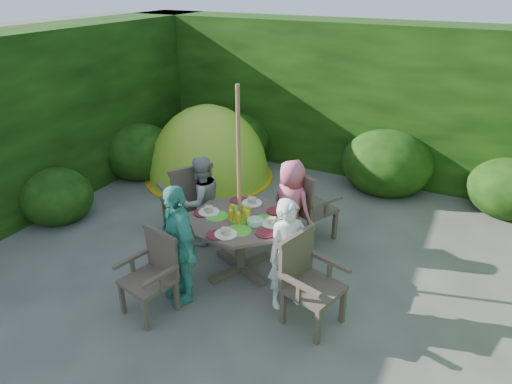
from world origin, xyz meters
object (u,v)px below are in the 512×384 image
at_px(patio_table, 240,227).
at_px(garden_chair_front, 153,273).
at_px(parasol_pole, 239,185).
at_px(garden_chair_left, 188,198).
at_px(child_front, 178,244).
at_px(child_right, 288,255).
at_px(child_left, 201,201).
at_px(child_back, 291,205).
at_px(dome_tent, 209,177).
at_px(garden_chair_right, 308,279).
at_px(garden_chair_back, 307,205).

relative_size(patio_table, garden_chair_front, 1.87).
bearing_deg(garden_chair_front, patio_table, 78.44).
bearing_deg(patio_table, parasol_pole, 169.46).
xyz_separation_m(garden_chair_left, garden_chair_front, (0.56, -1.43, -0.08)).
bearing_deg(child_front, child_right, 55.09).
distance_m(child_left, child_back, 1.13).
bearing_deg(dome_tent, child_right, -37.73).
bearing_deg(patio_table, child_front, -113.63).
relative_size(patio_table, garden_chair_right, 1.72).
bearing_deg(child_right, garden_chair_front, 160.32).
xyz_separation_m(patio_table, garden_chair_left, (-1.01, 0.42, -0.05)).
distance_m(patio_table, child_right, 0.80).
bearing_deg(parasol_pole, garden_chair_front, -114.06).
bearing_deg(garden_chair_right, garden_chair_back, 37.46).
distance_m(garden_chair_left, child_left, 0.30).
distance_m(garden_chair_front, child_front, 0.38).
bearing_deg(garden_chair_left, dome_tent, -122.36).
distance_m(patio_table, dome_tent, 2.86).
bearing_deg(garden_chair_front, dome_tent, 126.02).
distance_m(patio_table, garden_chair_front, 1.12).
distance_m(garden_chair_back, child_left, 1.36).
height_order(parasol_pole, child_right, parasol_pole).
distance_m(child_right, child_back, 1.13).
xyz_separation_m(garden_chair_left, child_left, (0.27, -0.10, 0.06)).
bearing_deg(parasol_pole, garden_chair_left, 157.40).
bearing_deg(child_front, patio_table, 99.80).
distance_m(child_left, dome_tent, 2.19).
bearing_deg(garden_chair_left, parasol_pole, 100.11).
xyz_separation_m(parasol_pole, dome_tent, (-1.81, 2.13, -1.10)).
height_order(parasol_pole, garden_chair_back, parasol_pole).
height_order(child_left, child_front, child_front).
distance_m(parasol_pole, garden_chair_back, 1.25).
bearing_deg(child_back, garden_chair_left, 30.66).
distance_m(parasol_pole, child_back, 0.95).
xyz_separation_m(patio_table, garden_chair_front, (-0.46, -1.01, -0.14)).
bearing_deg(patio_table, child_right, -23.41).
distance_m(garden_chair_left, garden_chair_front, 1.54).
height_order(garden_chair_back, dome_tent, dome_tent).
bearing_deg(child_left, child_right, 91.11).
distance_m(garden_chair_right, child_right, 0.33).
xyz_separation_m(garden_chair_front, child_back, (0.77, 1.75, 0.14)).
bearing_deg(garden_chair_front, child_right, 43.04).
height_order(garden_chair_left, garden_chair_back, garden_chair_left).
relative_size(child_left, child_back, 1.00).
height_order(garden_chair_back, child_left, child_left).
height_order(garden_chair_right, child_back, child_back).
height_order(garden_chair_left, child_front, child_front).
bearing_deg(garden_chair_right, child_front, 118.13).
height_order(patio_table, garden_chair_right, garden_chair_right).
relative_size(child_right, child_front, 0.92).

